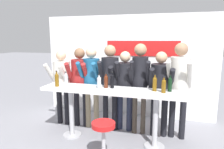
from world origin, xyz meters
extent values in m
plane|color=gray|center=(0.00, 0.00, 0.00)|extent=(40.00, 40.00, 0.00)
cube|color=white|center=(0.00, 1.46, 1.23)|extent=(4.20, 0.10, 2.47)
cube|color=red|center=(0.37, 1.40, 1.68)|extent=(1.72, 0.02, 0.36)
cube|color=white|center=(0.00, 0.00, 0.98)|extent=(2.60, 0.50, 0.06)
cylinder|color=#B2B2B7|center=(-0.81, 0.00, 0.50)|extent=(0.09, 0.09, 0.95)
cylinder|color=#B2B2B7|center=(-0.81, 0.00, 0.01)|extent=(0.36, 0.36, 0.02)
cylinder|color=#B2B2B7|center=(0.81, 0.00, 0.50)|extent=(0.09, 0.09, 0.95)
cylinder|color=#B2B2B7|center=(0.81, 0.00, 0.01)|extent=(0.36, 0.36, 0.02)
cylinder|color=#B2B2B7|center=(0.09, -0.70, 0.33)|extent=(0.06, 0.06, 0.61)
cylinder|color=red|center=(0.09, -0.70, 0.64)|extent=(0.36, 0.36, 0.07)
cylinder|color=black|center=(-1.35, 0.49, 0.40)|extent=(0.12, 0.12, 0.79)
cylinder|color=black|center=(-1.15, 0.46, 0.40)|extent=(0.12, 0.12, 0.79)
cylinder|color=beige|center=(-1.25, 0.47, 1.11)|extent=(0.42, 0.42, 0.63)
sphere|color=#D6AD89|center=(-1.25, 0.47, 1.55)|extent=(0.22, 0.22, 0.22)
cylinder|color=beige|center=(-1.45, 0.35, 1.15)|extent=(0.14, 0.39, 0.49)
cylinder|color=beige|center=(-1.10, 0.30, 1.15)|extent=(0.14, 0.39, 0.49)
cylinder|color=black|center=(-0.92, 0.46, 0.41)|extent=(0.12, 0.12, 0.82)
cylinder|color=black|center=(-0.72, 0.49, 0.41)|extent=(0.12, 0.12, 0.82)
cylinder|color=maroon|center=(-0.82, 0.47, 1.15)|extent=(0.41, 0.41, 0.65)
sphere|color=brown|center=(-0.82, 0.47, 1.60)|extent=(0.22, 0.22, 0.22)
cylinder|color=maroon|center=(-0.97, 0.30, 1.20)|extent=(0.13, 0.40, 0.50)
cylinder|color=maroon|center=(-0.63, 0.34, 1.20)|extent=(0.13, 0.40, 0.50)
cylinder|color=gray|center=(-0.65, 0.47, 0.42)|extent=(0.11, 0.11, 0.84)
cylinder|color=gray|center=(-0.46, 0.47, 0.42)|extent=(0.11, 0.11, 0.84)
cylinder|color=#19517A|center=(-0.56, 0.47, 1.17)|extent=(0.35, 0.35, 0.66)
sphere|color=#D6AD89|center=(-0.56, 0.47, 1.63)|extent=(0.23, 0.23, 0.23)
cylinder|color=#19517A|center=(-0.71, 0.30, 1.22)|extent=(0.09, 0.39, 0.51)
cylinder|color=#19517A|center=(-0.39, 0.31, 1.22)|extent=(0.09, 0.39, 0.51)
cylinder|color=black|center=(-0.25, 0.46, 0.43)|extent=(0.11, 0.11, 0.86)
cylinder|color=black|center=(-0.06, 0.49, 0.43)|extent=(0.11, 0.11, 0.86)
cylinder|color=black|center=(-0.15, 0.47, 1.20)|extent=(0.40, 0.40, 0.68)
sphere|color=#9E7556|center=(-0.15, 0.47, 1.67)|extent=(0.23, 0.23, 0.23)
cylinder|color=black|center=(-0.29, 0.28, 1.24)|extent=(0.15, 0.41, 0.52)
cylinder|color=black|center=(0.04, 0.34, 1.24)|extent=(0.15, 0.41, 0.52)
cylinder|color=#23283D|center=(0.04, 0.56, 0.40)|extent=(0.12, 0.12, 0.80)
cylinder|color=#23283D|center=(0.25, 0.53, 0.40)|extent=(0.12, 0.12, 0.80)
cylinder|color=black|center=(0.14, 0.54, 1.11)|extent=(0.43, 0.43, 0.63)
sphere|color=#D6AD89|center=(0.14, 0.54, 1.55)|extent=(0.22, 0.22, 0.22)
cylinder|color=black|center=(-0.06, 0.41, 1.16)|extent=(0.14, 0.39, 0.49)
cylinder|color=black|center=(0.31, 0.37, 1.16)|extent=(0.14, 0.39, 0.49)
cylinder|color=#473D33|center=(0.37, 0.45, 0.44)|extent=(0.10, 0.10, 0.87)
cylinder|color=#473D33|center=(0.54, 0.48, 0.44)|extent=(0.10, 0.10, 0.87)
cylinder|color=black|center=(0.46, 0.47, 1.22)|extent=(0.34, 0.34, 0.69)
sphere|color=#9E7556|center=(0.46, 0.47, 1.70)|extent=(0.24, 0.24, 0.24)
cylinder|color=black|center=(0.33, 0.28, 1.27)|extent=(0.12, 0.40, 0.52)
cylinder|color=black|center=(0.62, 0.32, 1.27)|extent=(0.12, 0.40, 0.52)
cylinder|color=black|center=(0.75, 0.45, 0.40)|extent=(0.12, 0.12, 0.80)
cylinder|color=black|center=(0.95, 0.48, 0.40)|extent=(0.12, 0.12, 0.80)
cylinder|color=black|center=(0.85, 0.47, 1.12)|extent=(0.41, 0.41, 0.63)
sphere|color=tan|center=(0.85, 0.47, 1.56)|extent=(0.22, 0.22, 0.22)
cylinder|color=black|center=(0.69, 0.29, 1.16)|extent=(0.13, 0.39, 0.49)
cylinder|color=black|center=(1.04, 0.33, 1.16)|extent=(0.13, 0.39, 0.49)
cylinder|color=black|center=(1.09, 0.49, 0.44)|extent=(0.11, 0.11, 0.88)
cylinder|color=black|center=(1.29, 0.46, 0.44)|extent=(0.11, 0.11, 0.88)
cylinder|color=beige|center=(1.19, 0.48, 1.23)|extent=(0.40, 0.40, 0.70)
sphere|color=#9E7556|center=(1.19, 0.48, 1.72)|extent=(0.24, 0.24, 0.24)
cylinder|color=beige|center=(1.00, 0.33, 1.28)|extent=(0.14, 0.42, 0.53)
cylinder|color=beige|center=(1.34, 0.29, 1.28)|extent=(0.14, 0.42, 0.53)
cylinder|color=brown|center=(0.77, 0.06, 1.12)|extent=(0.07, 0.07, 0.21)
sphere|color=brown|center=(0.77, 0.06, 1.22)|extent=(0.07, 0.07, 0.07)
cylinder|color=brown|center=(0.77, 0.06, 1.26)|extent=(0.03, 0.03, 0.07)
cylinder|color=black|center=(0.77, 0.06, 1.30)|extent=(0.03, 0.03, 0.02)
cylinder|color=black|center=(1.02, 0.10, 1.12)|extent=(0.07, 0.07, 0.20)
sphere|color=black|center=(1.02, 0.10, 1.22)|extent=(0.07, 0.07, 0.07)
cylinder|color=black|center=(1.02, 0.10, 1.25)|extent=(0.03, 0.03, 0.07)
cylinder|color=black|center=(1.02, 0.10, 1.30)|extent=(0.03, 0.03, 0.02)
cylinder|color=black|center=(0.01, 0.07, 1.12)|extent=(0.07, 0.07, 0.21)
sphere|color=black|center=(0.01, 0.07, 1.23)|extent=(0.07, 0.07, 0.07)
cylinder|color=black|center=(0.01, 0.07, 1.26)|extent=(0.03, 0.03, 0.07)
cylinder|color=black|center=(0.01, 0.07, 1.31)|extent=(0.03, 0.03, 0.02)
cylinder|color=brown|center=(0.92, -0.01, 1.11)|extent=(0.07, 0.07, 0.19)
sphere|color=brown|center=(0.92, -0.01, 1.20)|extent=(0.07, 0.07, 0.07)
cylinder|color=brown|center=(0.92, -0.01, 1.24)|extent=(0.03, 0.03, 0.07)
cylinder|color=black|center=(0.92, -0.01, 1.28)|extent=(0.03, 0.03, 0.01)
cylinder|color=#B7BCC1|center=(-0.94, 0.08, 1.10)|extent=(0.07, 0.07, 0.18)
sphere|color=#B7BCC1|center=(-0.94, 0.08, 1.19)|extent=(0.07, 0.07, 0.07)
cylinder|color=#B7BCC1|center=(-0.94, 0.08, 1.22)|extent=(0.03, 0.03, 0.06)
cylinder|color=black|center=(-0.94, 0.08, 1.26)|extent=(0.03, 0.03, 0.01)
cylinder|color=#B7BCC1|center=(-0.21, -0.05, 1.11)|extent=(0.07, 0.07, 0.19)
sphere|color=#B7BCC1|center=(-0.21, -0.05, 1.20)|extent=(0.07, 0.07, 0.07)
cylinder|color=#B7BCC1|center=(-0.21, -0.05, 1.23)|extent=(0.03, 0.03, 0.07)
cylinder|color=black|center=(-0.21, -0.05, 1.27)|extent=(0.03, 0.03, 0.01)
cylinder|color=brown|center=(-1.04, -0.09, 1.12)|extent=(0.08, 0.08, 0.21)
sphere|color=brown|center=(-1.04, -0.09, 1.22)|extent=(0.08, 0.08, 0.08)
cylinder|color=brown|center=(-1.04, -0.09, 1.26)|extent=(0.03, 0.03, 0.07)
cylinder|color=black|center=(-1.04, -0.09, 1.31)|extent=(0.03, 0.03, 0.02)
cylinder|color=#4C1E0F|center=(-0.11, 0.06, 1.11)|extent=(0.08, 0.08, 0.19)
sphere|color=#4C1E0F|center=(-0.11, 0.06, 1.20)|extent=(0.08, 0.08, 0.08)
cylinder|color=#4C1E0F|center=(-0.11, 0.06, 1.24)|extent=(0.03, 0.03, 0.07)
cylinder|color=black|center=(-0.11, 0.06, 1.28)|extent=(0.03, 0.03, 0.01)
camera|label=1|loc=(0.97, -3.36, 1.91)|focal=32.00mm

